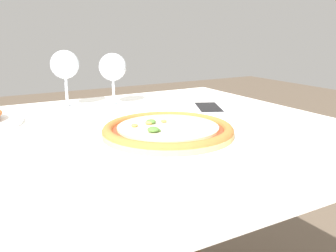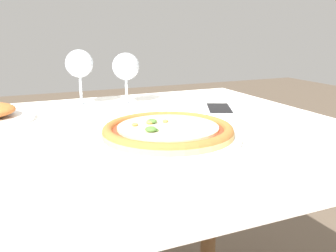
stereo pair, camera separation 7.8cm
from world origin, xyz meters
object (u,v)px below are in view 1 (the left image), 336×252
dining_table (83,179)px  cell_phone (208,109)px  wine_glass_far_right (113,68)px  wine_glass_far_left (65,66)px  pizza_plate (168,132)px

dining_table → cell_phone: size_ratio=7.97×
dining_table → wine_glass_far_right: (0.19, 0.29, 0.20)m
wine_glass_far_right → cell_phone: wine_glass_far_right is taller
wine_glass_far_right → dining_table: bearing=-123.4°
dining_table → wine_glass_far_left: (0.06, 0.33, 0.21)m
wine_glass_far_left → cell_phone: size_ratio=1.05×
pizza_plate → cell_phone: bearing=38.3°
pizza_plate → wine_glass_far_left: size_ratio=1.85×
pizza_plate → wine_glass_far_right: (0.03, 0.39, 0.10)m
pizza_plate → cell_phone: (0.24, 0.19, -0.01)m
pizza_plate → wine_glass_far_right: bearing=85.2°
wine_glass_far_right → cell_phone: (0.21, -0.20, -0.11)m
cell_phone → dining_table: bearing=-166.6°
wine_glass_far_left → wine_glass_far_right: bearing=-17.6°
dining_table → wine_glass_far_right: wine_glass_far_right is taller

